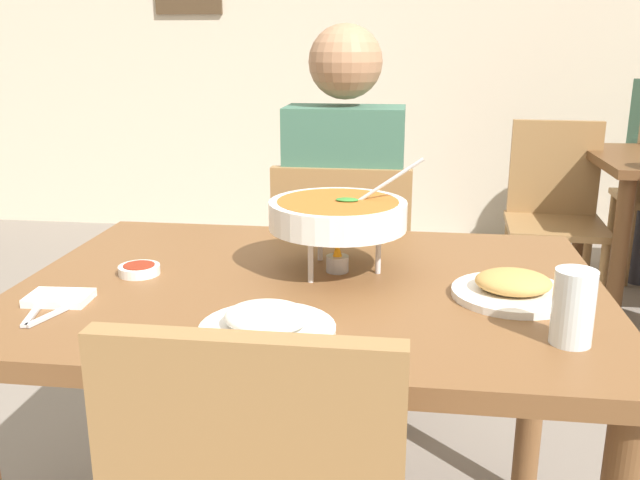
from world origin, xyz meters
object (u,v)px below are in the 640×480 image
object	(u,v)px
dining_table_main	(311,332)
diner_main	(345,208)
chair_bg_corner	(554,206)
curry_bowl	(338,215)
appetizer_plate	(513,288)
drink_glass	(573,311)
sauce_dish	(140,269)
rice_plate	(267,323)
chair_diner_main	(343,282)

from	to	relation	value
dining_table_main	diner_main	xyz separation A→B (m)	(0.00, 0.76, 0.10)
chair_bg_corner	dining_table_main	bearing A→B (deg)	-114.68
diner_main	curry_bowl	xyz separation A→B (m)	(0.05, -0.68, 0.15)
diner_main	chair_bg_corner	bearing A→B (deg)	52.83
diner_main	appetizer_plate	bearing A→B (deg)	-62.61
appetizer_plate	chair_bg_corner	xyz separation A→B (m)	(0.47, 1.96, -0.28)
diner_main	appetizer_plate	xyz separation A→B (m)	(0.41, -0.80, 0.04)
curry_bowl	appetizer_plate	xyz separation A→B (m)	(0.36, -0.12, -0.11)
diner_main	drink_glass	world-z (taller)	diner_main
chair_bg_corner	sauce_dish	bearing A→B (deg)	-123.37
diner_main	rice_plate	bearing A→B (deg)	-91.97
rice_plate	drink_glass	size ratio (longest dim) A/B	1.85
dining_table_main	drink_glass	distance (m)	0.57
dining_table_main	chair_bg_corner	size ratio (longest dim) A/B	1.36
chair_bg_corner	rice_plate	bearing A→B (deg)	-112.67
curry_bowl	drink_glass	xyz separation A→B (m)	(0.43, -0.32, -0.07)
rice_plate	appetizer_plate	distance (m)	0.51
diner_main	drink_glass	xyz separation A→B (m)	(0.48, -1.01, 0.08)
curry_bowl	drink_glass	distance (m)	0.54
dining_table_main	chair_diner_main	bearing A→B (deg)	90.00
sauce_dish	chair_bg_corner	size ratio (longest dim) A/B	0.10
dining_table_main	appetizer_plate	size ratio (longest dim) A/B	5.10
chair_diner_main	chair_bg_corner	bearing A→B (deg)	53.59
chair_diner_main	chair_bg_corner	size ratio (longest dim) A/B	1.00
diner_main	chair_diner_main	bearing A→B (deg)	-90.00
dining_table_main	curry_bowl	xyz separation A→B (m)	(0.05, 0.08, 0.24)
chair_diner_main	appetizer_plate	world-z (taller)	chair_diner_main
appetizer_plate	chair_bg_corner	bearing A→B (deg)	76.48
chair_bg_corner	diner_main	bearing A→B (deg)	-127.17
dining_table_main	sauce_dish	size ratio (longest dim) A/B	13.61
curry_bowl	appetizer_plate	bearing A→B (deg)	-17.58
dining_table_main	rice_plate	size ratio (longest dim) A/B	5.10
dining_table_main	rice_plate	xyz separation A→B (m)	(-0.04, -0.28, 0.14)
appetizer_plate	drink_glass	size ratio (longest dim) A/B	1.85
sauce_dish	chair_bg_corner	bearing A→B (deg)	56.63
chair_diner_main	sauce_dish	size ratio (longest dim) A/B	10.00
chair_diner_main	rice_plate	world-z (taller)	chair_diner_main
dining_table_main	rice_plate	distance (m)	0.31
curry_bowl	rice_plate	xyz separation A→B (m)	(-0.08, -0.36, -0.11)
chair_diner_main	rice_plate	xyz separation A→B (m)	(-0.04, -1.00, 0.28)
chair_bg_corner	drink_glass	bearing A→B (deg)	-100.55
curry_bowl	chair_diner_main	bearing A→B (deg)	94.31
diner_main	appetizer_plate	world-z (taller)	diner_main
chair_diner_main	curry_bowl	xyz separation A→B (m)	(0.05, -0.65, 0.38)
sauce_dish	appetizer_plate	bearing A→B (deg)	-3.05
appetizer_plate	sauce_dish	bearing A→B (deg)	176.95
diner_main	curry_bowl	distance (m)	0.70
diner_main	curry_bowl	bearing A→B (deg)	-85.90
chair_diner_main	appetizer_plate	bearing A→B (deg)	-61.62
chair_diner_main	chair_bg_corner	xyz separation A→B (m)	(0.88, 1.20, 0.00)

